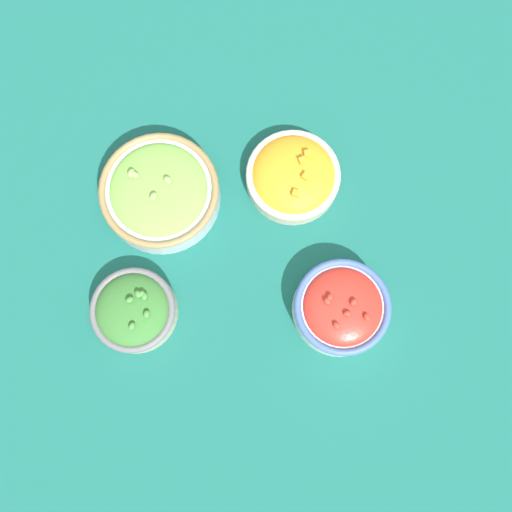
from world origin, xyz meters
TOP-DOWN VIEW (x-y plane):
  - ground_plane at (0.00, 0.00)m, footprint 3.00×3.00m
  - bowl_squash at (-0.07, -0.14)m, footprint 0.16×0.16m
  - bowl_broccoli at (0.21, 0.08)m, footprint 0.14×0.14m
  - bowl_cherry_tomatoes at (-0.14, 0.09)m, footprint 0.16×0.16m
  - bowl_lettuce at (0.16, -0.12)m, footprint 0.20×0.20m

SIDE VIEW (x-z plane):
  - ground_plane at x=0.00m, z-range 0.00..0.00m
  - bowl_squash at x=-0.07m, z-range -0.01..0.06m
  - bowl_broccoli at x=0.21m, z-range -0.01..0.06m
  - bowl_lettuce at x=0.16m, z-range 0.00..0.07m
  - bowl_cherry_tomatoes at x=-0.14m, z-range 0.00..0.07m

